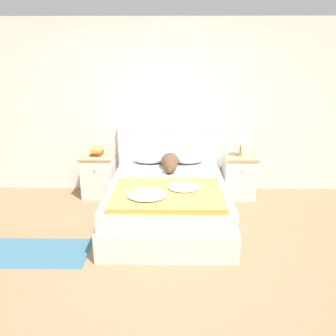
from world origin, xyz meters
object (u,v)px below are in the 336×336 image
nightstand_left (98,176)px  pillow_left (150,158)px  bed (168,200)px  pillow_right (187,158)px  dog (170,162)px  table_lamp (241,138)px  nightstand_right (239,176)px  book_stack (97,151)px

nightstand_left → pillow_left: (0.78, -0.00, 0.29)m
bed → pillow_left: pillow_left is taller
pillow_right → dog: dog is taller
bed → dog: size_ratio=3.06×
bed → nightstand_left: 1.31m
table_lamp → nightstand_right: bearing=-90.0°
dog → pillow_right: bearing=47.3°
nightstand_left → nightstand_right: size_ratio=1.00×
pillow_left → pillow_right: bearing=0.0°
bed → nightstand_left: (-1.05, 0.77, 0.06)m
pillow_left → table_lamp: 1.36m
bed → book_stack: bearing=143.7°
pillow_right → pillow_left: bearing=180.0°
pillow_left → book_stack: bearing=179.6°
nightstand_left → table_lamp: size_ratio=1.85×
bed → nightstand_right: 1.31m
bed → pillow_right: 0.89m
bed → nightstand_left: size_ratio=3.17×
pillow_right → table_lamp: 0.83m
pillow_right → table_lamp: size_ratio=1.44×
table_lamp → book_stack: bearing=-179.7°
nightstand_right → pillow_right: bearing=-179.9°
nightstand_left → dog: bearing=-14.1°
nightstand_left → pillow_right: bearing=-0.0°
bed → book_stack: (-1.05, 0.77, 0.43)m
bed → book_stack: 1.38m
nightstand_left → nightstand_right: (2.11, 0.00, 0.00)m
book_stack → pillow_left: bearing=-0.4°
book_stack → table_lamp: 2.12m
nightstand_right → pillow_right: pillow_right is taller
bed → book_stack: book_stack is taller
dog → pillow_left: bearing=138.2°
pillow_left → dog: dog is taller
nightstand_left → table_lamp: bearing=0.4°
nightstand_left → dog: 1.16m
pillow_left → table_lamp: bearing=0.7°
bed → table_lamp: size_ratio=5.86×
pillow_right → book_stack: bearing=179.8°
nightstand_right → dog: size_ratio=0.97×
table_lamp → dog: bearing=-164.4°
nightstand_right → book_stack: 2.14m
dog → book_stack: (-1.08, 0.28, 0.07)m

